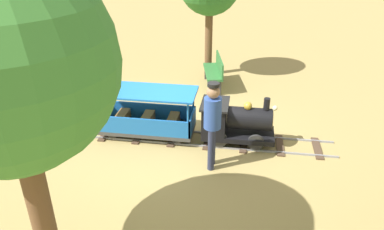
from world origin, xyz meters
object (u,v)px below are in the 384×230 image
conductor_person (212,119)px  park_bench (215,72)px  passenger_car (147,117)px  locomotive (234,121)px  oak_tree_far (5,66)px

conductor_person → park_bench: bearing=-175.1°
passenger_car → park_bench: bearing=158.9°
locomotive → oak_tree_far: size_ratio=0.38×
park_bench → oak_tree_far: bearing=-13.2°
conductor_person → oak_tree_far: size_ratio=0.42×
passenger_car → oak_tree_far: (3.35, -0.36, 2.26)m
locomotive → passenger_car: same height
oak_tree_far → conductor_person: bearing=144.2°
locomotive → conductor_person: bearing=-20.7°
park_bench → oak_tree_far: (6.19, -1.46, 2.26)m
locomotive → park_bench: size_ratio=1.07×
locomotive → conductor_person: conductor_person is taller
locomotive → oak_tree_far: 4.53m
locomotive → passenger_car: 1.75m
locomotive → park_bench: locomotive is taller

